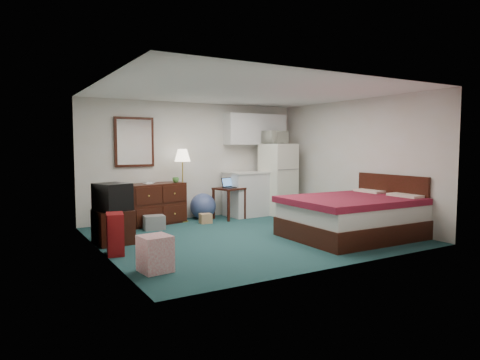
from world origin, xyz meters
TOP-DOWN VIEW (x-y plane):
  - floor at (0.00, 0.00)m, footprint 5.00×4.50m
  - ceiling at (0.00, 0.00)m, footprint 5.00×4.50m
  - walls at (0.00, 0.00)m, footprint 5.01×4.51m
  - mirror at (-1.35, 2.22)m, footprint 0.80×0.06m
  - upper_cabinets at (1.45, 2.08)m, footprint 1.50×0.35m
  - headboard at (2.46, -1.00)m, footprint 0.06×1.56m
  - dresser at (-1.05, 1.93)m, footprint 1.30×0.80m
  - floor_lamp at (-0.46, 1.87)m, footprint 0.42×0.42m
  - desk at (0.54, 1.69)m, footprint 0.65×0.65m
  - exercise_ball at (0.04, 1.96)m, footprint 0.69×0.69m
  - kitchen_counter at (1.08, 1.86)m, footprint 0.92×0.72m
  - fridge at (1.82, 1.68)m, footprint 0.75×0.75m
  - bed at (1.48, -1.00)m, footprint 2.18×1.71m
  - tv_stand at (-2.21, 0.61)m, footprint 0.59×0.63m
  - suitcase at (-2.35, -0.13)m, footprint 0.30×0.41m
  - retail_box at (-2.13, -1.22)m, footprint 0.40×0.40m
  - file_bin at (-1.25, 1.38)m, footprint 0.41×0.33m
  - cardboard_box_a at (-0.13, 1.47)m, footprint 0.25×0.22m
  - cardboard_box_b at (0.82, 1.63)m, footprint 0.23×0.26m
  - laptop at (0.55, 1.64)m, footprint 0.37×0.34m
  - crt_tv at (-2.21, 0.58)m, footprint 0.62×0.64m
  - microwave at (1.74, 1.69)m, footprint 0.57×0.38m
  - book_a at (-1.27, 1.86)m, footprint 0.15×0.03m
  - book_b at (-1.19, 2.02)m, footprint 0.16×0.03m
  - mug at (-0.60, 1.90)m, footprint 0.15×0.12m

SIDE VIEW (x-z plane):
  - floor at x=0.00m, z-range -0.01..0.01m
  - cardboard_box_a at x=-0.13m, z-range 0.00..0.20m
  - cardboard_box_b at x=0.82m, z-range 0.00..0.24m
  - file_bin at x=-1.25m, z-range 0.00..0.26m
  - retail_box at x=-2.13m, z-range 0.00..0.46m
  - tv_stand at x=-2.21m, z-range 0.00..0.54m
  - exercise_ball at x=0.04m, z-range 0.00..0.55m
  - suitcase at x=-2.35m, z-range 0.00..0.61m
  - desk at x=0.54m, z-range 0.00..0.68m
  - bed at x=1.48m, z-range 0.00..0.69m
  - dresser at x=-1.05m, z-range 0.00..0.82m
  - kitchen_counter at x=1.08m, z-range 0.00..0.96m
  - headboard at x=2.46m, z-range 0.05..1.05m
  - floor_lamp at x=-0.46m, z-range 0.00..1.51m
  - crt_tv at x=-2.21m, z-range 0.54..0.98m
  - laptop at x=0.55m, z-range 0.68..0.89m
  - fridge at x=1.82m, z-range 0.00..1.62m
  - mug at x=-0.60m, z-range 0.82..0.96m
  - book_a at x=-1.27m, z-range 0.82..1.03m
  - book_b at x=-1.19m, z-range 0.82..1.04m
  - walls at x=0.00m, z-range 0.00..2.50m
  - mirror at x=-1.35m, z-range 1.15..2.15m
  - microwave at x=1.74m, z-range 1.62..1.98m
  - upper_cabinets at x=1.45m, z-range 1.60..2.30m
  - ceiling at x=0.00m, z-range 2.50..2.50m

